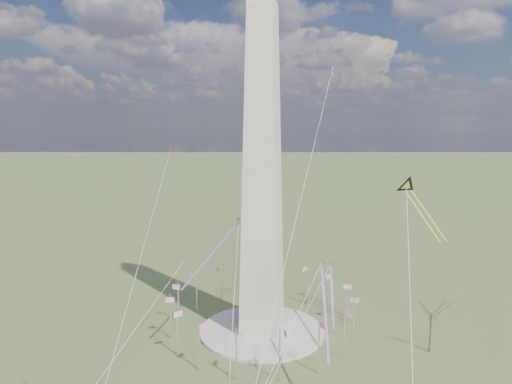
# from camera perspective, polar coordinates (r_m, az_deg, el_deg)

# --- Properties ---
(ground) EXTENTS (2000.00, 2000.00, 0.00)m
(ground) POSITION_cam_1_polar(r_m,az_deg,el_deg) (138.60, 0.75, -17.10)
(ground) COLOR #435229
(ground) RESTS_ON ground
(plaza) EXTENTS (36.00, 36.00, 0.80)m
(plaza) POSITION_cam_1_polar(r_m,az_deg,el_deg) (138.42, 0.75, -16.95)
(plaza) COLOR #A9A19A
(plaza) RESTS_ON ground
(washington_monument) EXTENTS (15.56, 15.56, 100.00)m
(washington_monument) POSITION_cam_1_polar(r_m,az_deg,el_deg) (125.64, 0.79, 3.05)
(washington_monument) COLOR beige
(washington_monument) RESTS_ON plaza
(flagpole_ring) EXTENTS (54.40, 54.40, 13.00)m
(flagpole_ring) POSITION_cam_1_polar(r_m,az_deg,el_deg) (135.62, 0.76, -14.32)
(flagpole_ring) COLOR white
(flagpole_ring) RESTS_ON ground
(tree_near) EXTENTS (9.22, 9.22, 16.13)m
(tree_near) POSITION_cam_1_polar(r_m,az_deg,el_deg) (131.66, 21.10, -13.64)
(tree_near) COLOR #4E3B2F
(tree_near) RESTS_ON ground
(kite_delta_black) EXTENTS (13.21, 17.85, 15.18)m
(kite_delta_black) POSITION_cam_1_polar(r_m,az_deg,el_deg) (133.93, 18.56, 0.32)
(kite_delta_black) COLOR black
(kite_delta_black) RESTS_ON ground
(kite_diamond_purple) EXTENTS (1.88, 2.99, 9.39)m
(kite_diamond_purple) POSITION_cam_1_polar(r_m,az_deg,el_deg) (145.81, -8.69, -8.51)
(kite_diamond_purple) COLOR navy
(kite_diamond_purple) RESTS_ON ground
(kite_streamer_left) EXTENTS (5.55, 22.89, 15.83)m
(kite_streamer_left) POSITION_cam_1_polar(r_m,az_deg,el_deg) (111.78, 8.48, -12.49)
(kite_streamer_left) COLOR #EA4725
(kite_streamer_left) RESTS_ON ground
(kite_streamer_mid) EXTENTS (10.49, 20.90, 15.37)m
(kite_streamer_mid) POSITION_cam_1_polar(r_m,az_deg,el_deg) (123.44, -4.50, -6.36)
(kite_streamer_mid) COLOR #EA4725
(kite_streamer_mid) RESTS_ON ground
(kite_streamer_right) EXTENTS (3.75, 18.43, 12.68)m
(kite_streamer_right) POSITION_cam_1_polar(r_m,az_deg,el_deg) (133.66, 9.45, -11.58)
(kite_streamer_right) COLOR #EA4725
(kite_streamer_right) RESTS_ON ground
(kite_small_red) EXTENTS (1.69, 2.45, 5.12)m
(kite_small_red) POSITION_cam_1_polar(r_m,az_deg,el_deg) (176.08, -10.57, 5.32)
(kite_small_red) COLOR red
(kite_small_red) RESTS_ON ground
(kite_small_white) EXTENTS (1.19, 1.91, 4.34)m
(kite_small_white) POSITION_cam_1_polar(r_m,az_deg,el_deg) (165.06, 9.59, 14.95)
(kite_small_white) COLOR silver
(kite_small_white) RESTS_ON ground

